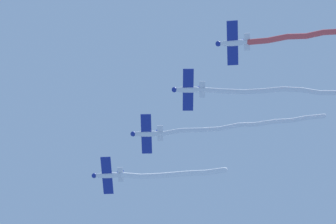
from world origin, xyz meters
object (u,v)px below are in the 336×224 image
Objects in this scene: airplane_left_wing at (147,134)px; airplane_right_wing at (188,90)px; airplane_lead at (107,175)px; airplane_slot at (233,43)px.

airplane_right_wing is at bearing 131.98° from airplane_left_wing.
airplane_lead is 1.01× the size of airplane_right_wing.
airplane_right_wing is at bearing -45.42° from airplane_slot.
airplane_left_wing is at bearing 133.14° from airplane_lead.
airplane_right_wing reaches higher than airplane_left_wing.
airplane_left_wing is at bearing -48.81° from airplane_right_wing.
airplane_left_wing is (-1.78, -8.98, 0.25)m from airplane_lead.
airplane_right_wing is (-3.57, -17.96, 0.50)m from airplane_lead.
airplane_lead is 27.47m from airplane_slot.
airplane_slot is at bearing 133.16° from airplane_lead.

